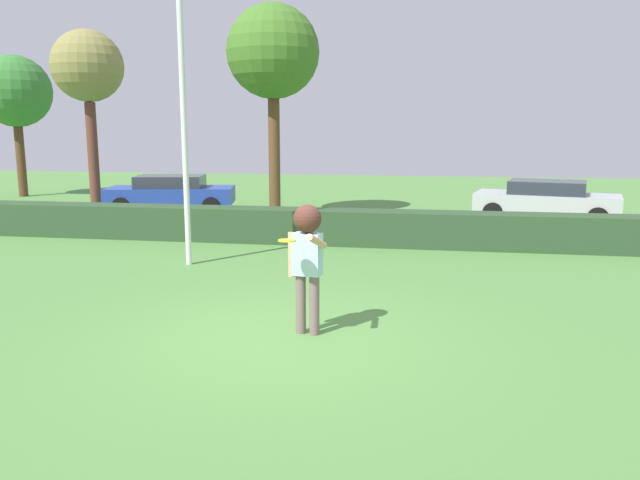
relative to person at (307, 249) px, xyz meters
The scene contains 10 objects.
ground_plane 1.26m from the person, 140.34° to the right, with size 60.00×60.00×0.00m, color #52863F.
person is the anchor object (origin of this frame).
frisbee 0.51m from the person, 112.19° to the right, with size 0.23×0.23×0.03m.
lamppost 5.75m from the person, 129.79° to the left, with size 0.24×0.24×6.74m.
hedge_row 6.92m from the person, 92.41° to the left, with size 24.85×0.90×0.85m, color #2D482A.
parked_car_blue 13.71m from the person, 120.87° to the left, with size 4.46×2.53×1.25m.
parked_car_silver 12.85m from the person, 66.17° to the left, with size 4.48×2.65×1.25m.
maple_tree 12.39m from the person, 106.17° to the left, with size 2.90×2.90×6.62m.
birch_tree 21.84m from the person, 134.60° to the left, with size 2.90×2.90×5.77m.
bare_elm_tree 16.17m from the person, 129.57° to the left, with size 2.44×2.44×6.15m.
Camera 1 is at (1.89, -7.90, 2.82)m, focal length 34.89 mm.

